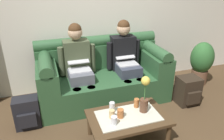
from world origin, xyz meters
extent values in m
cube|color=silver|center=(0.00, 1.70, 1.45)|extent=(6.00, 0.12, 2.90)
cube|color=#2D5633|center=(0.00, 1.10, 0.21)|extent=(1.96, 0.88, 0.42)
cube|color=#2D5633|center=(0.00, 1.43, 0.62)|extent=(1.96, 0.22, 0.40)
cylinder|color=#2D5633|center=(0.00, 1.43, 0.87)|extent=(1.96, 0.18, 0.18)
cube|color=#2D5633|center=(-0.84, 1.10, 0.56)|extent=(0.28, 0.88, 0.28)
cylinder|color=#2D5633|center=(-0.84, 1.10, 0.74)|extent=(0.18, 0.88, 0.18)
cube|color=#2D5633|center=(0.84, 1.10, 0.56)|extent=(0.28, 0.88, 0.28)
cylinder|color=#2D5633|center=(0.84, 1.10, 0.74)|extent=(0.18, 0.88, 0.18)
cube|color=#595B66|center=(-0.37, 1.04, 0.49)|extent=(0.34, 0.40, 0.15)
cylinder|color=#595B66|center=(-0.47, 0.78, 0.21)|extent=(0.12, 0.12, 0.42)
cylinder|color=#595B66|center=(-0.27, 0.78, 0.21)|extent=(0.12, 0.12, 0.42)
cube|color=#475138|center=(-0.37, 1.28, 0.69)|extent=(0.38, 0.22, 0.54)
cylinder|color=#475138|center=(-0.61, 1.24, 0.67)|extent=(0.09, 0.09, 0.44)
cylinder|color=#475138|center=(-0.14, 1.24, 0.67)|extent=(0.09, 0.09, 0.44)
sphere|color=tan|center=(-0.37, 1.26, 1.08)|extent=(0.21, 0.21, 0.21)
sphere|color=#472D19|center=(-0.37, 1.26, 1.12)|extent=(0.19, 0.19, 0.19)
cube|color=silver|center=(-0.37, 1.06, 0.58)|extent=(0.31, 0.22, 0.02)
cube|color=silver|center=(-0.37, 1.19, 0.69)|extent=(0.31, 0.21, 0.06)
cube|color=black|center=(-0.37, 1.18, 0.69)|extent=(0.27, 0.18, 0.04)
cube|color=#383D4C|center=(0.37, 1.04, 0.49)|extent=(0.34, 0.40, 0.15)
cylinder|color=#383D4C|center=(0.27, 0.78, 0.21)|extent=(0.12, 0.12, 0.42)
cylinder|color=#383D4C|center=(0.47, 0.78, 0.21)|extent=(0.12, 0.12, 0.42)
cube|color=black|center=(0.37, 1.28, 0.69)|extent=(0.38, 0.22, 0.54)
cylinder|color=black|center=(0.14, 1.24, 0.67)|extent=(0.09, 0.09, 0.44)
cylinder|color=black|center=(0.61, 1.24, 0.67)|extent=(0.09, 0.09, 0.44)
sphere|color=tan|center=(0.37, 1.26, 1.08)|extent=(0.21, 0.21, 0.21)
sphere|color=#472D19|center=(0.37, 1.26, 1.12)|extent=(0.19, 0.19, 0.19)
cube|color=silver|center=(0.37, 1.06, 0.58)|extent=(0.31, 0.22, 0.02)
cube|color=silver|center=(0.37, 1.21, 0.68)|extent=(0.31, 0.20, 0.10)
cube|color=black|center=(0.37, 1.20, 0.68)|extent=(0.27, 0.17, 0.08)
cube|color=#47331E|center=(0.00, 0.09, 0.33)|extent=(0.92, 0.58, 0.04)
cube|color=beige|center=(0.00, 0.09, 0.35)|extent=(0.72, 0.41, 0.01)
cylinder|color=#47331E|center=(0.41, -0.15, 0.16)|extent=(0.06, 0.06, 0.31)
cylinder|color=#47331E|center=(-0.41, 0.33, 0.16)|extent=(0.06, 0.06, 0.31)
cylinder|color=#47331E|center=(0.41, 0.33, 0.16)|extent=(0.06, 0.06, 0.31)
cylinder|color=brown|center=(0.21, 0.11, 0.44)|extent=(0.10, 0.10, 0.16)
cylinder|color=#3D7538|center=(0.21, 0.11, 0.63)|extent=(0.01, 0.01, 0.21)
sphere|color=#E5CC4C|center=(0.21, 0.11, 0.77)|extent=(0.10, 0.10, 0.10)
cylinder|color=silver|center=(-0.16, 0.22, 0.42)|extent=(0.07, 0.07, 0.13)
cylinder|color=#B26633|center=(-0.10, 0.09, 0.41)|extent=(0.07, 0.07, 0.10)
cylinder|color=#B26633|center=(0.16, 0.22, 0.41)|extent=(0.06, 0.06, 0.11)
cylinder|color=#DBB77A|center=(-0.19, 0.10, 0.41)|extent=(0.06, 0.06, 0.11)
cylinder|color=silver|center=(-0.21, -0.01, 0.41)|extent=(0.07, 0.07, 0.10)
cube|color=#2D2319|center=(1.19, 0.57, 0.22)|extent=(0.32, 0.27, 0.44)
cube|color=#2D2319|center=(1.19, 0.42, 0.17)|extent=(0.22, 0.05, 0.20)
cube|color=black|center=(-1.15, 0.75, 0.21)|extent=(0.32, 0.21, 0.42)
cube|color=black|center=(-1.15, 0.63, 0.17)|extent=(0.22, 0.05, 0.19)
cylinder|color=brown|center=(1.81, 1.08, 0.13)|extent=(0.28, 0.28, 0.26)
ellipsoid|color=#2D602D|center=(1.81, 1.08, 0.50)|extent=(0.40, 0.40, 0.56)
camera|label=1|loc=(-0.83, -1.83, 1.88)|focal=34.80mm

